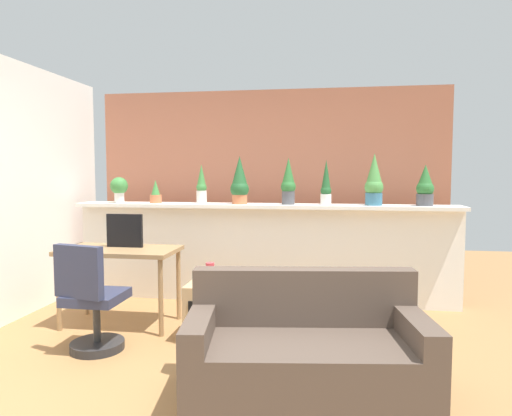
# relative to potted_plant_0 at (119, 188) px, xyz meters

# --- Properties ---
(ground_plane) EXTENTS (12.00, 12.00, 0.00)m
(ground_plane) POSITION_rel_potted_plant_0_xyz_m (1.70, -1.94, -1.30)
(ground_plane) COLOR #9E7042
(divider_wall) EXTENTS (4.32, 0.16, 1.09)m
(divider_wall) POSITION_rel_potted_plant_0_xyz_m (1.70, 0.06, -0.76)
(divider_wall) COLOR white
(divider_wall) RESTS_ON ground
(plant_shelf) EXTENTS (4.32, 0.40, 0.04)m
(plant_shelf) POSITION_rel_potted_plant_0_xyz_m (1.70, 0.02, -0.20)
(plant_shelf) COLOR white
(plant_shelf) RESTS_ON divider_wall
(brick_wall_behind) EXTENTS (4.32, 0.10, 2.50)m
(brick_wall_behind) POSITION_rel_potted_plant_0_xyz_m (1.70, 0.66, -0.05)
(brick_wall_behind) COLOR #AD664C
(brick_wall_behind) RESTS_ON ground
(potted_plant_0) EXTENTS (0.20, 0.20, 0.30)m
(potted_plant_0) POSITION_rel_potted_plant_0_xyz_m (0.00, 0.00, 0.00)
(potted_plant_0) COLOR silver
(potted_plant_0) RESTS_ON plant_shelf
(potted_plant_1) EXTENTS (0.14, 0.14, 0.27)m
(potted_plant_1) POSITION_rel_potted_plant_0_xyz_m (0.44, 0.01, -0.06)
(potted_plant_1) COLOR #C66B42
(potted_plant_1) RESTS_ON plant_shelf
(potted_plant_2) EXTENTS (0.12, 0.12, 0.45)m
(potted_plant_2) POSITION_rel_potted_plant_0_xyz_m (0.99, 0.04, 0.03)
(potted_plant_2) COLOR silver
(potted_plant_2) RESTS_ON plant_shelf
(potted_plant_3) EXTENTS (0.21, 0.21, 0.54)m
(potted_plant_3) POSITION_rel_potted_plant_0_xyz_m (1.44, 0.01, 0.07)
(potted_plant_3) COLOR #C66B42
(potted_plant_3) RESTS_ON plant_shelf
(potted_plant_4) EXTENTS (0.17, 0.17, 0.52)m
(potted_plant_4) POSITION_rel_potted_plant_0_xyz_m (1.99, 0.02, 0.07)
(potted_plant_4) COLOR #4C4C51
(potted_plant_4) RESTS_ON plant_shelf
(potted_plant_5) EXTENTS (0.12, 0.12, 0.50)m
(potted_plant_5) POSITION_rel_potted_plant_0_xyz_m (2.41, 0.04, 0.04)
(potted_plant_5) COLOR silver
(potted_plant_5) RESTS_ON plant_shelf
(potted_plant_6) EXTENTS (0.20, 0.20, 0.56)m
(potted_plant_6) POSITION_rel_potted_plant_0_xyz_m (2.92, 0.02, 0.08)
(potted_plant_6) COLOR #386B84
(potted_plant_6) RESTS_ON plant_shelf
(potted_plant_7) EXTENTS (0.18, 0.18, 0.44)m
(potted_plant_7) POSITION_rel_potted_plant_0_xyz_m (3.45, 0.03, 0.03)
(potted_plant_7) COLOR #4C4C51
(potted_plant_7) RESTS_ON plant_shelf
(desk) EXTENTS (1.10, 0.60, 0.75)m
(desk) POSITION_rel_potted_plant_0_xyz_m (0.45, -0.95, -0.64)
(desk) COLOR #99754C
(desk) RESTS_ON ground
(tv_monitor) EXTENTS (0.36, 0.04, 0.33)m
(tv_monitor) POSITION_rel_potted_plant_0_xyz_m (0.46, -0.87, -0.39)
(tv_monitor) COLOR black
(tv_monitor) RESTS_ON desk
(office_chair) EXTENTS (0.49, 0.49, 0.91)m
(office_chair) POSITION_rel_potted_plant_0_xyz_m (0.52, -1.64, -0.91)
(office_chair) COLOR #262628
(office_chair) RESTS_ON ground
(side_cube_shelf) EXTENTS (0.40, 0.41, 0.50)m
(side_cube_shelf) POSITION_rel_potted_plant_0_xyz_m (1.40, -1.19, -1.05)
(side_cube_shelf) COLOR tan
(side_cube_shelf) RESTS_ON ground
(vase_on_shelf) EXTENTS (0.08, 0.08, 0.18)m
(vase_on_shelf) POSITION_rel_potted_plant_0_xyz_m (1.40, -1.17, -0.71)
(vase_on_shelf) COLOR #CC3D47
(vase_on_shelf) RESTS_ON side_cube_shelf
(couch) EXTENTS (1.65, 0.96, 0.80)m
(couch) POSITION_rel_potted_plant_0_xyz_m (2.29, -2.11, -1.02)
(couch) COLOR brown
(couch) RESTS_ON ground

